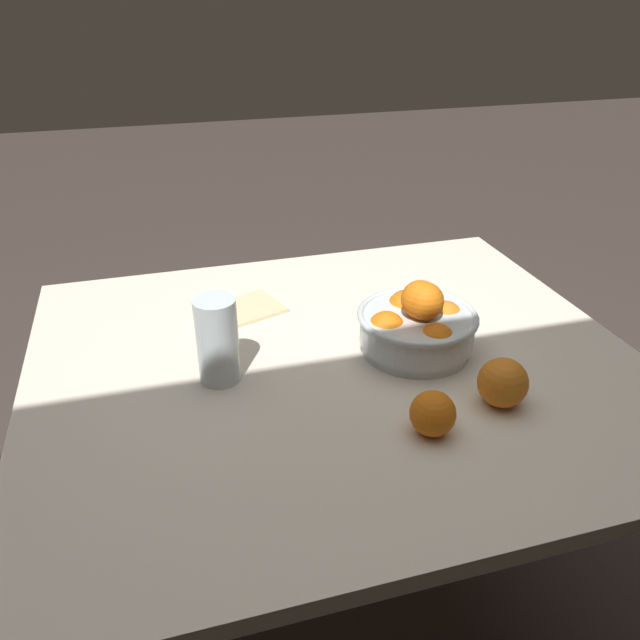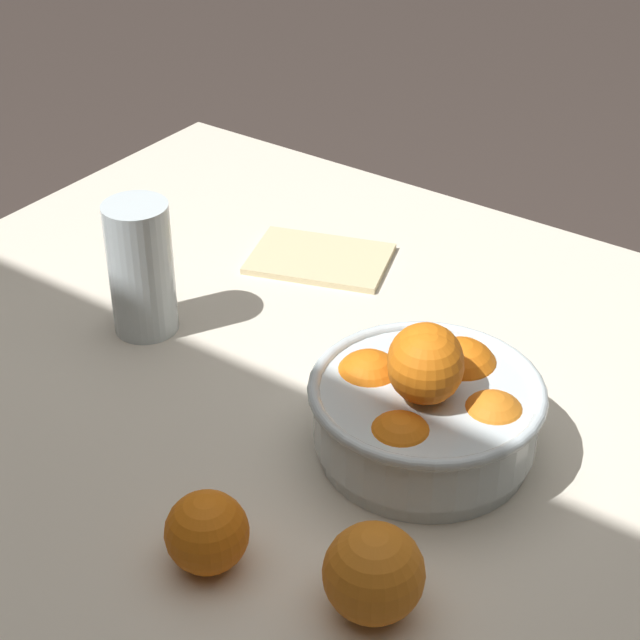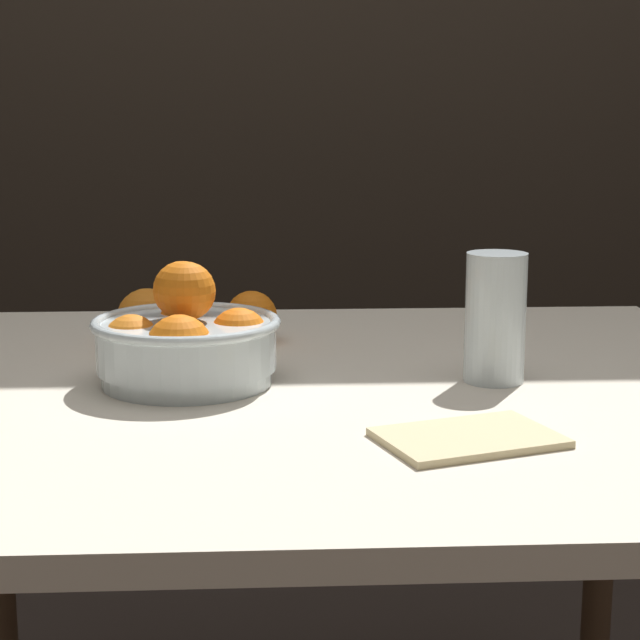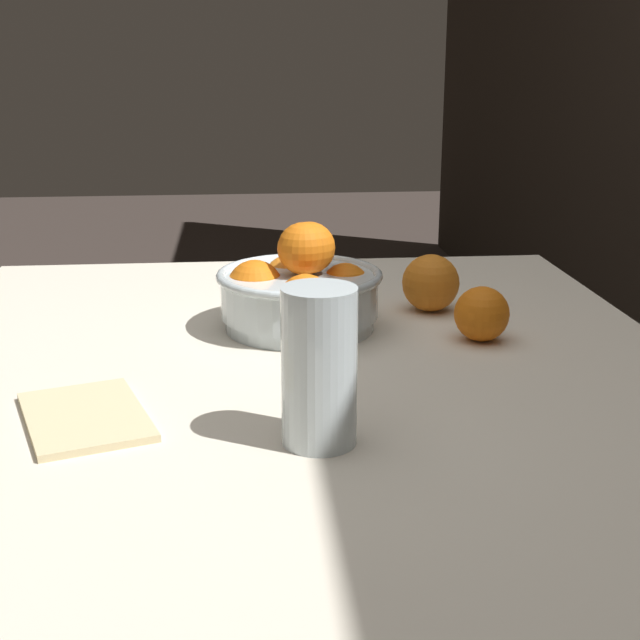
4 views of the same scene
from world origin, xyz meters
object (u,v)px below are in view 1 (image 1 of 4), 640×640
at_px(fruit_bowl, 417,325).
at_px(juice_glass, 218,344).
at_px(orange_loose_near_bowl, 433,413).
at_px(orange_loose_front, 503,383).

xyz_separation_m(fruit_bowl, juice_glass, (0.37, -0.01, 0.02)).
bearing_deg(juice_glass, orange_loose_near_bowl, 140.85).
height_order(fruit_bowl, juice_glass, juice_glass).
bearing_deg(fruit_bowl, juice_glass, -1.01).
distance_m(fruit_bowl, orange_loose_near_bowl, 0.25).
xyz_separation_m(juice_glass, orange_loose_front, (-0.44, 0.20, -0.03)).
bearing_deg(fruit_bowl, orange_loose_near_bowl, 72.14).
bearing_deg(orange_loose_near_bowl, orange_loose_front, -165.23).
height_order(juice_glass, orange_loose_near_bowl, juice_glass).
height_order(orange_loose_near_bowl, orange_loose_front, orange_loose_front).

